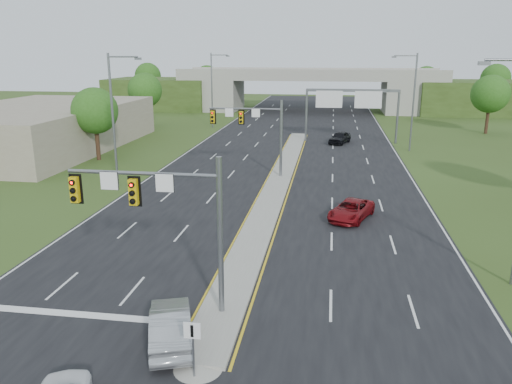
{
  "coord_description": "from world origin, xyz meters",
  "views": [
    {
      "loc": [
        4.39,
        -19.08,
        11.0
      ],
      "look_at": [
        0.12,
        9.2,
        3.0
      ],
      "focal_mm": 35.0,
      "sensor_mm": 36.0,
      "label": 1
    }
  ],
  "objects_px": {
    "signal_mast_near": "(166,209)",
    "signal_mast_far": "(256,126)",
    "car_far_a": "(351,210)",
    "keep_right_sign": "(193,340)",
    "overpass": "(310,93)",
    "car_far_c": "(340,137)",
    "car_silver": "(170,325)",
    "sign_gantry": "(351,101)"
  },
  "relations": [
    {
      "from": "signal_mast_near",
      "to": "signal_mast_far",
      "type": "xyz_separation_m",
      "value": [
        0.0,
        25.0,
        0.0
      ]
    },
    {
      "from": "signal_mast_far",
      "to": "sign_gantry",
      "type": "height_order",
      "value": "signal_mast_far"
    },
    {
      "from": "overpass",
      "to": "car_far_a",
      "type": "distance_m",
      "value": 66.37
    },
    {
      "from": "car_far_a",
      "to": "car_far_c",
      "type": "distance_m",
      "value": 29.83
    },
    {
      "from": "signal_mast_far",
      "to": "overpass",
      "type": "distance_m",
      "value": 55.13
    },
    {
      "from": "sign_gantry",
      "to": "car_far_c",
      "type": "xyz_separation_m",
      "value": [
        -1.16,
        -1.14,
        -4.47
      ]
    },
    {
      "from": "sign_gantry",
      "to": "signal_mast_far",
      "type": "bearing_deg",
      "value": -114.11
    },
    {
      "from": "signal_mast_near",
      "to": "car_silver",
      "type": "bearing_deg",
      "value": -72.27
    },
    {
      "from": "overpass",
      "to": "signal_mast_far",
      "type": "bearing_deg",
      "value": -92.35
    },
    {
      "from": "overpass",
      "to": "car_far_a",
      "type": "bearing_deg",
      "value": -84.83
    },
    {
      "from": "signal_mast_far",
      "to": "car_far_c",
      "type": "distance_m",
      "value": 20.78
    },
    {
      "from": "sign_gantry",
      "to": "car_far_c",
      "type": "height_order",
      "value": "sign_gantry"
    },
    {
      "from": "sign_gantry",
      "to": "car_silver",
      "type": "height_order",
      "value": "sign_gantry"
    },
    {
      "from": "car_silver",
      "to": "car_far_c",
      "type": "height_order",
      "value": "car_far_c"
    },
    {
      "from": "signal_mast_near",
      "to": "overpass",
      "type": "height_order",
      "value": "overpass"
    },
    {
      "from": "car_silver",
      "to": "car_far_c",
      "type": "bearing_deg",
      "value": -117.26
    },
    {
      "from": "keep_right_sign",
      "to": "overpass",
      "type": "distance_m",
      "value": 84.55
    },
    {
      "from": "car_silver",
      "to": "keep_right_sign",
      "type": "bearing_deg",
      "value": 107.38
    },
    {
      "from": "signal_mast_near",
      "to": "keep_right_sign",
      "type": "distance_m",
      "value": 5.94
    },
    {
      "from": "overpass",
      "to": "car_far_a",
      "type": "height_order",
      "value": "overpass"
    },
    {
      "from": "keep_right_sign",
      "to": "overpass",
      "type": "relative_size",
      "value": 0.03
    },
    {
      "from": "keep_right_sign",
      "to": "overpass",
      "type": "xyz_separation_m",
      "value": [
        0.0,
        84.53,
        2.04
      ]
    },
    {
      "from": "car_far_c",
      "to": "sign_gantry",
      "type": "bearing_deg",
      "value": 64.04
    },
    {
      "from": "signal_mast_far",
      "to": "car_silver",
      "type": "xyz_separation_m",
      "value": [
        0.76,
        -27.39,
        -3.97
      ]
    },
    {
      "from": "keep_right_sign",
      "to": "sign_gantry",
      "type": "xyz_separation_m",
      "value": [
        6.68,
        49.45,
        3.72
      ]
    },
    {
      "from": "signal_mast_near",
      "to": "car_far_c",
      "type": "height_order",
      "value": "signal_mast_near"
    },
    {
      "from": "keep_right_sign",
      "to": "sign_gantry",
      "type": "bearing_deg",
      "value": 82.3
    },
    {
      "from": "keep_right_sign",
      "to": "car_silver",
      "type": "height_order",
      "value": "keep_right_sign"
    },
    {
      "from": "signal_mast_near",
      "to": "car_far_c",
      "type": "bearing_deg",
      "value": 79.93
    },
    {
      "from": "overpass",
      "to": "car_silver",
      "type": "relative_size",
      "value": 18.03
    },
    {
      "from": "signal_mast_far",
      "to": "car_silver",
      "type": "relative_size",
      "value": 1.58
    },
    {
      "from": "keep_right_sign",
      "to": "car_silver",
      "type": "relative_size",
      "value": 0.5
    },
    {
      "from": "car_far_a",
      "to": "keep_right_sign",
      "type": "bearing_deg",
      "value": -86.38
    },
    {
      "from": "overpass",
      "to": "car_silver",
      "type": "xyz_separation_m",
      "value": [
        -1.5,
        -82.46,
        -2.8
      ]
    },
    {
      "from": "overpass",
      "to": "keep_right_sign",
      "type": "bearing_deg",
      "value": -90.0
    },
    {
      "from": "signal_mast_near",
      "to": "car_silver",
      "type": "distance_m",
      "value": 4.7
    },
    {
      "from": "signal_mast_far",
      "to": "car_far_a",
      "type": "bearing_deg",
      "value": -53.08
    },
    {
      "from": "signal_mast_near",
      "to": "keep_right_sign",
      "type": "bearing_deg",
      "value": -63.06
    },
    {
      "from": "sign_gantry",
      "to": "keep_right_sign",
      "type": "bearing_deg",
      "value": -97.7
    },
    {
      "from": "signal_mast_near",
      "to": "car_far_c",
      "type": "distance_m",
      "value": 44.72
    },
    {
      "from": "keep_right_sign",
      "to": "car_silver",
      "type": "distance_m",
      "value": 2.66
    },
    {
      "from": "car_far_c",
      "to": "car_silver",
      "type": "bearing_deg",
      "value": -79.08
    }
  ]
}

